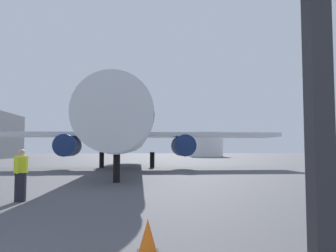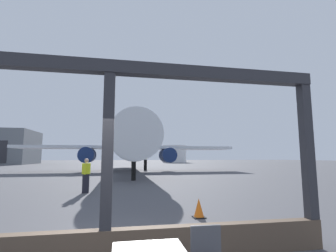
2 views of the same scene
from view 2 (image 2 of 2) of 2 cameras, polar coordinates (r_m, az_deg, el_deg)
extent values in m
plane|color=#4C4C51|center=(44.66, -11.23, -9.36)|extent=(220.00, 220.00, 0.00)
cube|color=brown|center=(4.87, -14.32, -25.30)|extent=(8.43, 0.24, 0.56)
cube|color=#2D2D33|center=(4.92, -13.14, 12.97)|extent=(8.43, 0.24, 0.24)
cube|color=#2D2D33|center=(4.63, -13.78, -8.54)|extent=(0.20, 0.20, 3.37)
cube|color=#2D2D33|center=(6.04, 29.55, -7.45)|extent=(0.20, 0.20, 3.37)
cube|color=#4C4C51|center=(3.58, 8.69, -25.22)|extent=(0.40, 0.05, 0.46)
cylinder|color=silver|center=(32.90, -9.02, -4.37)|extent=(3.81, 27.92, 3.81)
cone|color=silver|center=(17.69, -7.43, -2.06)|extent=(3.62, 2.60, 3.62)
cylinder|color=black|center=(19.59, -7.75, -2.10)|extent=(3.88, 0.90, 3.88)
cube|color=silver|center=(34.42, -21.63, -4.57)|extent=(13.02, 4.20, 0.36)
cube|color=silver|center=(34.87, 3.32, -5.09)|extent=(13.02, 4.20, 0.36)
cylinder|color=navy|center=(32.65, -18.08, -6.37)|extent=(1.90, 3.20, 1.90)
cylinder|color=navy|center=(32.97, -0.08, -6.72)|extent=(1.90, 3.20, 1.90)
cube|color=navy|center=(45.70, -9.42, 0.30)|extent=(0.36, 4.40, 5.20)
cylinder|color=black|center=(19.85, -7.94, -10.22)|extent=(0.36, 0.36, 1.47)
cylinder|color=black|center=(34.84, -13.20, -8.75)|extent=(0.44, 0.44, 1.47)
cylinder|color=black|center=(34.98, -5.23, -8.91)|extent=(0.44, 0.44, 1.47)
cube|color=black|center=(13.62, -18.42, -12.44)|extent=(0.32, 0.20, 0.95)
cube|color=yellow|center=(13.57, -18.29, -9.29)|extent=(0.40, 0.22, 0.55)
sphere|color=tan|center=(13.55, -18.22, -7.58)|extent=(0.22, 0.22, 0.22)
cylinder|color=yellow|center=(13.80, -18.00, -9.37)|extent=(0.09, 0.09, 0.52)
cylinder|color=yellow|center=(13.34, -18.59, -9.43)|extent=(0.09, 0.09, 0.52)
cone|color=orange|center=(7.95, 7.11, -18.21)|extent=(0.32, 0.32, 0.57)
cube|color=black|center=(8.00, 7.14, -20.10)|extent=(0.36, 0.36, 0.03)
cylinder|color=white|center=(85.75, 1.43, -6.45)|extent=(8.23, 8.23, 5.78)
camera|label=1|loc=(2.72, 44.64, -6.91)|focal=36.87mm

